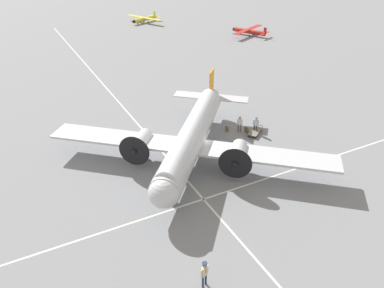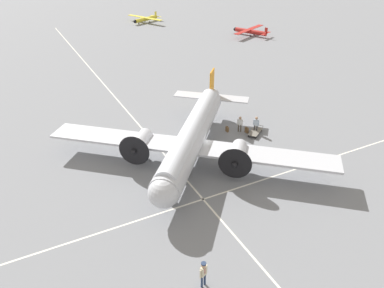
% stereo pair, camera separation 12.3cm
% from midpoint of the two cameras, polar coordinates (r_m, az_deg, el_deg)
% --- Properties ---
extents(ground_plane, '(300.00, 300.00, 0.00)m').
position_cam_midpoint_polar(ground_plane, '(34.05, 0.10, -2.22)').
color(ground_plane, slate).
extents(apron_line_eastwest, '(120.00, 0.16, 0.01)m').
position_cam_midpoint_polar(apron_line_eastwest, '(33.33, -2.88, -3.03)').
color(apron_line_eastwest, silver).
rests_on(apron_line_eastwest, ground_plane).
extents(apron_line_northsouth, '(0.16, 120.00, 0.01)m').
position_cam_midpoint_polar(apron_line_northsouth, '(30.00, 5.12, -7.33)').
color(apron_line_northsouth, silver).
rests_on(apron_line_northsouth, ground_plane).
extents(airliner_main, '(19.93, 20.63, 5.37)m').
position_cam_midpoint_polar(airliner_main, '(32.54, -0.04, 1.02)').
color(airliner_main, silver).
rests_on(airliner_main, ground_plane).
extents(crew_foreground, '(0.40, 0.59, 1.84)m').
position_cam_midpoint_polar(crew_foreground, '(22.50, 1.93, -18.86)').
color(crew_foreground, navy).
rests_on(crew_foreground, ground_plane).
extents(passenger_boarding, '(0.40, 0.47, 1.69)m').
position_cam_midpoint_polar(passenger_boarding, '(38.47, 7.42, 3.27)').
color(passenger_boarding, '#473D2D').
rests_on(passenger_boarding, ground_plane).
extents(ramp_agent, '(0.49, 0.45, 1.81)m').
position_cam_midpoint_polar(ramp_agent, '(38.41, 9.83, 3.16)').
color(ramp_agent, '#2D2D33').
rests_on(ramp_agent, ground_plane).
extents(suitcase_near_door, '(0.46, 0.19, 0.61)m').
position_cam_midpoint_polar(suitcase_near_door, '(38.68, 8.42, 2.11)').
color(suitcase_near_door, brown).
rests_on(suitcase_near_door, ground_plane).
extents(suitcase_upright_spare, '(0.40, 0.18, 0.58)m').
position_cam_midpoint_polar(suitcase_upright_spare, '(38.67, 5.46, 2.28)').
color(suitcase_upright_spare, brown).
rests_on(suitcase_upright_spare, ground_plane).
extents(baggage_cart, '(2.02, 2.33, 0.56)m').
position_cam_midpoint_polar(baggage_cart, '(38.57, 9.71, 1.89)').
color(baggage_cart, '#6B665B').
rests_on(baggage_cart, ground_plane).
extents(light_aircraft_distant, '(7.43, 9.50, 1.95)m').
position_cam_midpoint_polar(light_aircraft_distant, '(77.70, 8.83, 16.63)').
color(light_aircraft_distant, '#B2231E').
rests_on(light_aircraft_distant, ground_plane).
extents(light_aircraft_taxiing, '(9.39, 7.32, 1.92)m').
position_cam_midpoint_polar(light_aircraft_taxiing, '(89.01, -7.09, 18.40)').
color(light_aircraft_taxiing, yellow).
rests_on(light_aircraft_taxiing, ground_plane).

